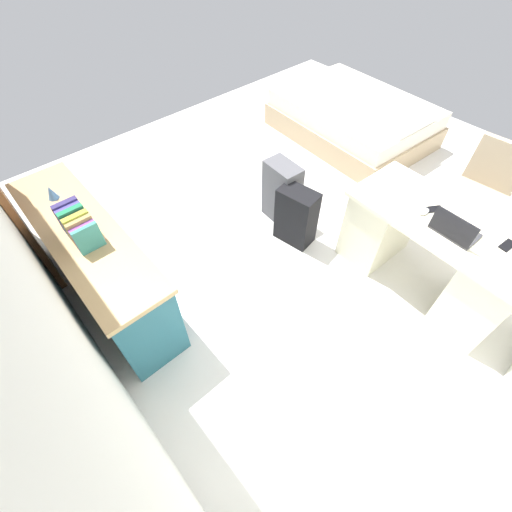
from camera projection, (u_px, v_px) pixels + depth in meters
ground_plane at (328, 222)px, 3.69m from camera, size 5.97×5.97×0.00m
wall_back at (15, 263)px, 1.60m from camera, size 4.01×0.10×2.69m
desk at (429, 252)px, 2.91m from camera, size 1.47×0.72×0.75m
office_chair at (476, 198)px, 3.30m from camera, size 0.52×0.52×0.94m
credenza at (98, 264)px, 2.82m from camera, size 1.80×0.48×0.78m
bed at (353, 119)px, 4.58m from camera, size 1.98×1.52×0.58m
suitcase_black at (296, 216)px, 3.32m from camera, size 0.39×0.28×0.58m
suitcase_spare_grey at (282, 193)px, 3.50m from camera, size 0.37×0.24×0.65m
laptop at (454, 229)px, 2.51m from camera, size 0.32×0.23×0.21m
computer_mouse at (424, 211)px, 2.68m from camera, size 0.06×0.10×0.03m
cell_phone_near_laptop at (507, 245)px, 2.47m from camera, size 0.08×0.14×0.01m
cell_phone_by_mouse at (434, 209)px, 2.71m from camera, size 0.13×0.15×0.01m
book_row at (78, 225)px, 2.40m from camera, size 0.35×0.17×0.24m
figurine_small at (51, 193)px, 2.70m from camera, size 0.08×0.08×0.11m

